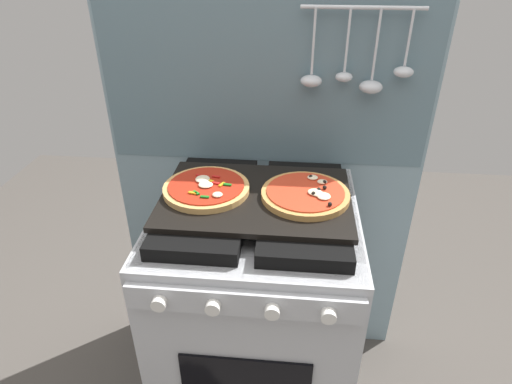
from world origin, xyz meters
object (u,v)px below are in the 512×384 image
(baking_tray, at_px, (256,197))
(pizza_left, at_px, (206,188))
(stove, at_px, (256,313))
(pizza_right, at_px, (306,195))

(baking_tray, distance_m, pizza_left, 0.15)
(stove, relative_size, pizza_right, 3.61)
(stove, xyz_separation_m, pizza_left, (-0.15, 0.01, 0.48))
(stove, bearing_deg, pizza_right, -0.61)
(stove, height_order, pizza_right, pizza_right)
(pizza_left, relative_size, pizza_right, 1.00)
(baking_tray, height_order, pizza_right, pizza_right)
(stove, distance_m, baking_tray, 0.46)
(baking_tray, distance_m, pizza_right, 0.14)
(stove, height_order, baking_tray, baking_tray)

